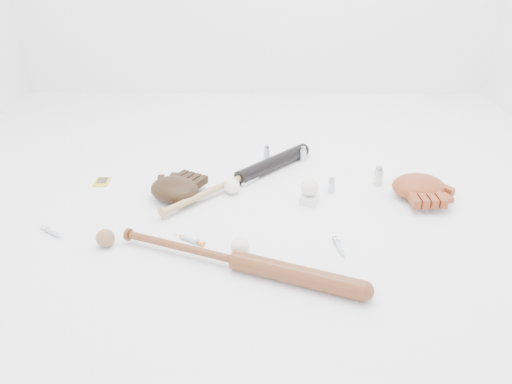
{
  "coord_description": "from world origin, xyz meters",
  "views": [
    {
      "loc": [
        0.07,
        -1.7,
        1.0
      ],
      "look_at": [
        0.03,
        0.02,
        0.06
      ],
      "focal_mm": 35.0,
      "sensor_mm": 36.0,
      "label": 1
    }
  ],
  "objects_px": {
    "glove_dark": "(175,189)",
    "bat_wood": "(236,260)",
    "pedestal": "(309,199)",
    "bat_dark": "(241,178)"
  },
  "relations": [
    {
      "from": "bat_dark",
      "to": "pedestal",
      "type": "height_order",
      "value": "bat_dark"
    },
    {
      "from": "bat_wood",
      "to": "glove_dark",
      "type": "height_order",
      "value": "glove_dark"
    },
    {
      "from": "glove_dark",
      "to": "bat_wood",
      "type": "bearing_deg",
      "value": -29.86
    },
    {
      "from": "pedestal",
      "to": "bat_dark",
      "type": "bearing_deg",
      "value": 150.91
    },
    {
      "from": "bat_dark",
      "to": "glove_dark",
      "type": "distance_m",
      "value": 0.29
    },
    {
      "from": "bat_wood",
      "to": "glove_dark",
      "type": "relative_size",
      "value": 3.57
    },
    {
      "from": "pedestal",
      "to": "glove_dark",
      "type": "bearing_deg",
      "value": 177.45
    },
    {
      "from": "bat_wood",
      "to": "pedestal",
      "type": "xyz_separation_m",
      "value": [
        0.27,
        0.44,
        -0.01
      ]
    },
    {
      "from": "bat_wood",
      "to": "pedestal",
      "type": "distance_m",
      "value": 0.51
    },
    {
      "from": "bat_dark",
      "to": "bat_wood",
      "type": "height_order",
      "value": "same"
    }
  ]
}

